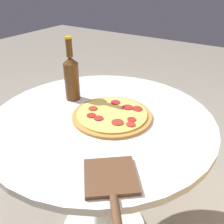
# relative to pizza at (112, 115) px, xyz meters

# --- Properties ---
(table) EXTENTS (0.86, 0.86, 0.68)m
(table) POSITION_rel_pizza_xyz_m (0.02, -0.03, -0.18)
(table) COLOR silver
(table) RESTS_ON ground_plane
(pizza) EXTENTS (0.30, 0.30, 0.02)m
(pizza) POSITION_rel_pizza_xyz_m (0.00, 0.00, 0.00)
(pizza) COLOR #B77F3D
(pizza) RESTS_ON table
(beer_bottle) EXTENTS (0.06, 0.06, 0.27)m
(beer_bottle) POSITION_rel_pizza_xyz_m (-0.04, -0.23, 0.10)
(beer_bottle) COLOR #563314
(beer_bottle) RESTS_ON table
(pizza_paddle) EXTENTS (0.27, 0.24, 0.02)m
(pizza_paddle) POSITION_rel_pizza_xyz_m (0.30, 0.19, -0.00)
(pizza_paddle) COLOR brown
(pizza_paddle) RESTS_ON table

